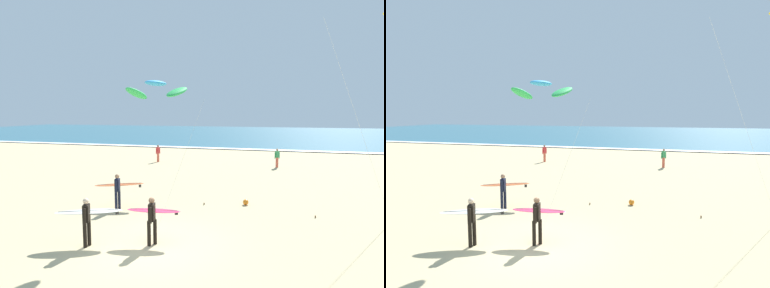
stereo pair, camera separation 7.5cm
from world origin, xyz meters
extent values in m
plane|color=tan|center=(0.00, 0.00, 0.00)|extent=(160.00, 160.00, 0.00)
cube|color=#2D6075|center=(0.00, 58.87, 0.04)|extent=(160.00, 60.00, 0.08)
cube|color=white|center=(0.00, 29.17, 0.09)|extent=(160.00, 1.53, 0.01)
cylinder|color=black|center=(-2.23, -0.79, 0.44)|extent=(0.13, 0.13, 0.88)
cylinder|color=black|center=(-2.19, -0.60, 0.44)|extent=(0.13, 0.13, 0.88)
cube|color=black|center=(-2.21, -0.69, 1.18)|extent=(0.31, 0.39, 0.60)
cube|color=blue|center=(-2.31, -0.73, 1.22)|extent=(0.09, 0.19, 0.32)
sphere|color=beige|center=(-2.21, -0.69, 1.60)|extent=(0.21, 0.21, 0.21)
cylinder|color=black|center=(-2.13, -0.90, 1.14)|extent=(0.09, 0.09, 0.56)
cylinder|color=black|center=(-2.30, -0.48, 1.29)|extent=(0.09, 0.09, 0.26)
cylinder|color=black|center=(-2.39, -0.42, 1.16)|extent=(0.26, 0.17, 0.14)
ellipsoid|color=white|center=(-2.35, -0.36, 1.12)|extent=(2.40, 1.41, 0.09)
cube|color=#333333|center=(-2.35, -0.36, 1.16)|extent=(1.93, 0.80, 0.03)
cube|color=#262628|center=(-1.43, 0.01, 1.05)|extent=(0.12, 0.06, 0.14)
cylinder|color=black|center=(-0.17, -0.07, 0.44)|extent=(0.13, 0.13, 0.88)
cylinder|color=black|center=(-0.02, 0.12, 0.44)|extent=(0.13, 0.13, 0.88)
cube|color=black|center=(-0.10, 0.03, 1.18)|extent=(0.26, 0.37, 0.60)
cube|color=white|center=(-0.20, 0.01, 1.22)|extent=(0.05, 0.20, 0.32)
sphere|color=brown|center=(-0.10, 0.03, 1.60)|extent=(0.21, 0.21, 0.21)
cylinder|color=black|center=(-0.05, -0.20, 1.14)|extent=(0.09, 0.09, 0.56)
cylinder|color=black|center=(-0.14, 0.25, 1.29)|extent=(0.09, 0.09, 0.26)
cylinder|color=black|center=(-0.22, 0.33, 1.16)|extent=(0.26, 0.13, 0.14)
ellipsoid|color=#D83359|center=(-0.16, 0.38, 1.12)|extent=(1.99, 0.84, 0.11)
cube|color=#333333|center=(-0.16, 0.38, 1.16)|extent=(1.67, 0.35, 0.04)
cube|color=#262628|center=(0.63, 0.54, 1.05)|extent=(0.12, 0.03, 0.14)
cylinder|color=black|center=(-3.31, 3.25, 0.44)|extent=(0.13, 0.13, 0.88)
cylinder|color=black|center=(-3.24, 3.43, 0.44)|extent=(0.13, 0.13, 0.88)
cube|color=black|center=(-3.28, 3.34, 1.18)|extent=(0.28, 0.38, 0.60)
cube|color=white|center=(-3.38, 3.31, 1.22)|extent=(0.07, 0.20, 0.32)
sphere|color=#A87A59|center=(-3.28, 3.34, 1.60)|extent=(0.21, 0.21, 0.21)
cylinder|color=black|center=(-3.22, 3.12, 1.14)|extent=(0.09, 0.09, 0.56)
cylinder|color=black|center=(-3.34, 3.56, 1.29)|extent=(0.09, 0.09, 0.26)
cylinder|color=black|center=(-3.42, 3.63, 1.16)|extent=(0.26, 0.15, 0.14)
ellipsoid|color=orange|center=(-3.37, 3.69, 1.12)|extent=(2.47, 1.17, 0.19)
cube|color=#333333|center=(-3.37, 3.69, 1.16)|extent=(2.05, 0.60, 0.11)
cube|color=#262628|center=(-2.40, 3.96, 1.05)|extent=(0.12, 0.04, 0.14)
ellipsoid|color=green|center=(-1.32, 1.55, 5.36)|extent=(0.82, 1.27, 0.55)
ellipsoid|color=#2D99DB|center=(-0.42, 1.32, 5.71)|extent=(0.81, 1.26, 0.20)
ellipsoid|color=green|center=(0.49, 1.10, 5.36)|extent=(0.82, 1.27, 0.55)
cylinder|color=silver|center=(0.06, 3.25, 2.68)|extent=(0.96, 3.87, 5.17)
cylinder|color=brown|center=(0.53, 5.18, 0.05)|extent=(0.06, 0.06, 0.10)
cylinder|color=silver|center=(7.20, 4.75, 4.32)|extent=(3.00, 0.26, 8.45)
cylinder|color=brown|center=(5.71, 4.62, 0.05)|extent=(0.06, 0.06, 0.10)
cylinder|color=#D8593F|center=(-6.85, 17.32, 0.42)|extent=(0.22, 0.22, 0.84)
cube|color=red|center=(-6.85, 17.32, 1.11)|extent=(0.31, 0.37, 0.54)
sphere|color=brown|center=(-6.85, 17.32, 1.49)|extent=(0.20, 0.20, 0.20)
cylinder|color=red|center=(-6.95, 17.14, 1.01)|extent=(0.08, 0.08, 0.50)
cylinder|color=red|center=(-6.75, 17.50, 1.01)|extent=(0.08, 0.08, 0.50)
cylinder|color=#D8593F|center=(3.91, 17.27, 0.42)|extent=(0.22, 0.22, 0.84)
cube|color=#339351|center=(3.91, 17.27, 1.11)|extent=(0.36, 0.34, 0.54)
sphere|color=#A87A59|center=(3.91, 17.27, 1.49)|extent=(0.20, 0.20, 0.20)
cylinder|color=#339351|center=(4.08, 17.40, 1.01)|extent=(0.08, 0.08, 0.50)
cylinder|color=#339351|center=(3.74, 17.15, 1.01)|extent=(0.08, 0.08, 0.50)
sphere|color=orange|center=(2.54, 5.71, 0.14)|extent=(0.28, 0.28, 0.28)
camera|label=1|loc=(4.13, -9.76, 4.63)|focal=29.33mm
camera|label=2|loc=(4.20, -9.74, 4.63)|focal=29.33mm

